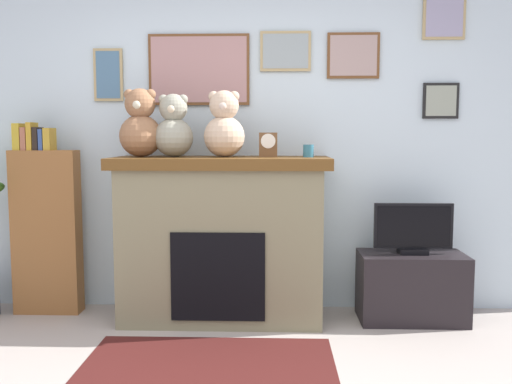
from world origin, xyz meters
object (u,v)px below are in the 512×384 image
Objects in this scene: tv_stand at (411,287)px; television at (413,230)px; mantel_clock at (268,145)px; teddy_bear_brown at (224,127)px; teddy_bear_tan at (140,126)px; candle_jar at (308,151)px; teddy_bear_grey at (174,129)px; fireplace at (222,238)px; bookshelf at (46,227)px.

tv_stand is 0.42m from television.
teddy_bear_brown is (-0.31, 0.00, 0.12)m from mantel_clock.
teddy_bear_tan is (-1.95, -0.01, 0.74)m from television.
teddy_bear_grey is at bearing -179.97° from candle_jar.
fireplace reaches higher than tv_stand.
fireplace is 0.89m from candle_jar.
candle_jar is at bearing -1.63° from fireplace.
teddy_bear_grey reaches higher than candle_jar.
candle_jar is at bearing 0.29° from mantel_clock.
teddy_bear_brown reaches higher than tv_stand.
television is at bearing 0.35° from teddy_bear_tan.
television is 1.20m from mantel_clock.
fireplace is at bearing 142.31° from teddy_bear_brown.
television is 1.25× the size of teddy_bear_grey.
mantel_clock is 0.36× the size of teddy_bear_tan.
television is 1.54m from teddy_bear_brown.
fireplace is 1.34m from bookshelf.
bookshelf is 2.71m from television.
television is (1.38, -0.01, 0.07)m from fireplace.
fireplace is at bearing 3.10° from teddy_bear_grey.
bookshelf is 1.91× the size of tv_stand.
candle_jar reaches higher than television.
bookshelf is 2.04m from candle_jar.
bookshelf is 2.95× the size of teddy_bear_tan.
bookshelf is 1.55m from teddy_bear_brown.
candle_jar is 0.62m from teddy_bear_brown.
fireplace is at bearing 179.73° from television.
television is at bearing -90.00° from tv_stand.
fireplace is at bearing 1.83° from teddy_bear_tan.
candle_jar is at bearing 0.03° from teddy_bear_tan.
television is 3.21× the size of mantel_clock.
fireplace is 3.45× the size of teddy_bear_grey.
mantel_clock is at bearing -3.26° from fireplace.
mantel_clock is 0.37× the size of teddy_bear_brown.
teddy_bear_grey is at bearing -179.56° from tv_stand.
teddy_bear_tan is 0.60m from teddy_bear_brown.
candle_jar is 1.21m from teddy_bear_tan.
television is 0.94m from candle_jar.
bookshelf is at bearing 177.88° from tv_stand.
mantel_clock is (-1.04, -0.01, 1.03)m from tv_stand.
candle_jar is (-0.75, -0.01, 0.98)m from tv_stand.
mantel_clock is (-0.29, -0.00, 0.04)m from candle_jar.
television is 2.08m from teddy_bear_tan.
candle_jar is at bearing -3.30° from bookshelf.
television is 1.15× the size of teddy_bear_tan.
bookshelf is 2.57× the size of television.
tv_stand is 2.27m from teddy_bear_tan.
teddy_bear_grey is at bearing 180.00° from teddy_bear_brown.
teddy_bear_tan is at bearing -178.17° from fireplace.
teddy_bear_grey is 0.95× the size of teddy_bear_brown.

